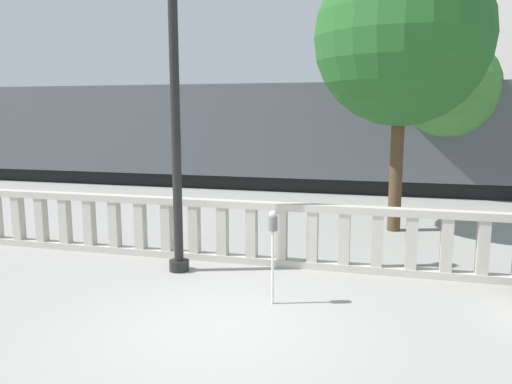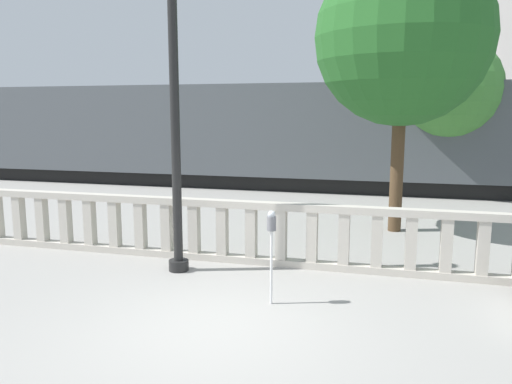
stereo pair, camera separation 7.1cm
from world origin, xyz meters
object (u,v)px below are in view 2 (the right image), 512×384
object	(u,v)px
lamppost	(174,83)
train_far	(387,129)
train_near	(246,134)
parking_meter	(271,232)
tree_left	(403,38)
tree_right	(448,89)

from	to	relation	value
lamppost	train_far	world-z (taller)	lamppost
train_near	lamppost	bearing A→B (deg)	-80.37
parking_meter	train_far	xyz separation A→B (m)	(1.49, 21.37, 0.86)
train_near	tree_left	size ratio (longest dim) A/B	3.96
train_far	tree_left	world-z (taller)	tree_left
parking_meter	tree_right	distance (m)	12.20
train_near	train_far	size ratio (longest dim) A/B	1.17
tree_left	tree_right	distance (m)	6.15
train_near	train_far	world-z (taller)	train_near
parking_meter	tree_left	bearing A→B (deg)	71.19
parking_meter	train_far	size ratio (longest dim) A/B	0.06
train_near	tree_left	bearing A→B (deg)	-48.24
parking_meter	train_near	bearing A→B (deg)	108.02
train_far	tree_right	xyz separation A→B (m)	(2.07, -9.99, 1.73)
lamppost	train_near	bearing A→B (deg)	99.63
train_near	tree_left	xyz separation A→B (m)	(5.81, -6.51, 2.62)
train_near	tree_right	bearing A→B (deg)	-5.13
train_far	lamppost	bearing A→B (deg)	-100.01
tree_left	train_near	bearing A→B (deg)	131.76
tree_left	tree_right	world-z (taller)	tree_left
train_far	tree_right	bearing A→B (deg)	-78.31
lamppost	tree_left	world-z (taller)	tree_left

